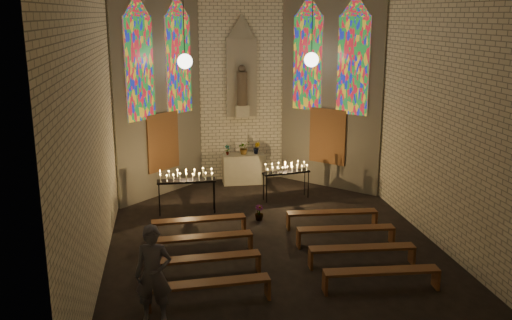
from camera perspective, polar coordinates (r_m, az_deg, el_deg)
The scene contains 18 objects.
floor at distance 14.20m, azimuth 1.76°, elevation -8.59°, with size 12.00×12.00×0.00m, color black.
room at distance 16.50m, azimuth -0.31°, elevation 8.04°, with size 8.22×12.43×7.00m.
altar at distance 19.13m, azimuth -1.23°, elevation -0.88°, with size 1.40×0.60×1.00m, color beige.
flower_vase_left at distance 18.91m, azimuth -2.89°, elevation 1.03°, with size 0.18×0.12×0.34m, color #4C723F.
flower_vase_center at distance 18.96m, azimuth -1.21°, elevation 1.23°, with size 0.40×0.34×0.44m, color #4C723F.
flower_vase_right at distance 19.02m, azimuth 0.06°, elevation 1.23°, with size 0.23×0.18×0.41m, color #4C723F.
aisle_flower_pot at distance 15.81m, azimuth 0.31°, elevation -5.29°, with size 0.24×0.24×0.43m, color #4C723F.
votive_stand_left at distance 16.25m, azimuth -6.98°, elevation -1.78°, with size 1.66×0.40×1.22m.
votive_stand_right at distance 17.41m, azimuth 3.04°, elevation -0.99°, with size 1.51×0.62×1.08m.
pew_left_0 at distance 14.78m, azimuth -5.73°, elevation -6.14°, with size 2.42×0.48×0.46m.
pew_right_0 at distance 15.36m, azimuth 7.61°, elevation -5.40°, with size 2.42×0.48×0.46m.
pew_left_1 at distance 13.67m, azimuth -5.44°, elevation -7.90°, with size 2.42×0.48×0.46m.
pew_right_1 at distance 14.28m, azimuth 8.97°, elevation -7.00°, with size 2.42×0.48×0.46m.
pew_left_2 at distance 12.57m, azimuth -5.09°, elevation -9.96°, with size 2.42×0.48×0.46m.
pew_right_2 at distance 13.24m, azimuth 10.55°, elevation -8.86°, with size 2.42×0.48×0.46m.
pew_left_3 at distance 11.49m, azimuth -4.67°, elevation -12.42°, with size 2.42×0.48×0.46m.
pew_right_3 at distance 12.21m, azimuth 12.43°, elevation -11.02°, with size 2.42×0.48×0.46m.
visitor at distance 10.76m, azimuth -10.22°, elevation -11.22°, with size 0.68×0.45×1.87m, color #53515C.
Camera 1 is at (-2.44, -12.84, 5.56)m, focal length 40.00 mm.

